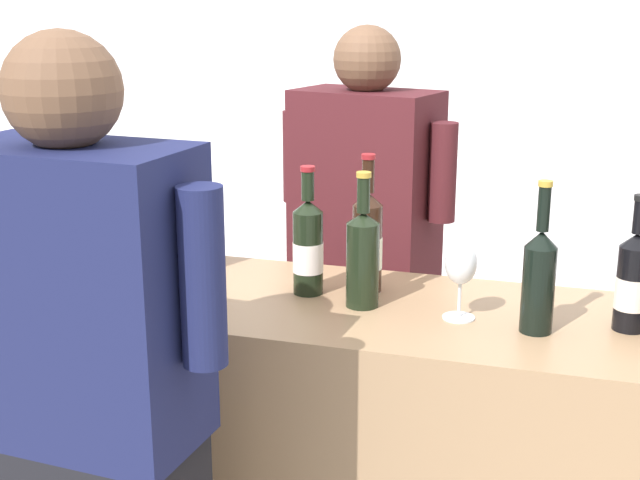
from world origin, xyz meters
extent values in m
cube|color=white|center=(0.00, 2.60, 1.40)|extent=(8.00, 0.10, 2.80)
cylinder|color=black|center=(-0.77, 0.13, 1.10)|extent=(0.08, 0.08, 0.20)
cone|color=black|center=(-0.77, 0.13, 1.22)|extent=(0.08, 0.08, 0.04)
cylinder|color=black|center=(-0.77, 0.13, 1.28)|extent=(0.03, 0.03, 0.09)
cylinder|color=maroon|center=(-0.77, 0.13, 1.33)|extent=(0.03, 0.03, 0.01)
cylinder|color=#EEEEC7|center=(-0.77, 0.13, 1.09)|extent=(0.08, 0.08, 0.06)
cylinder|color=black|center=(-0.83, 0.01, 1.10)|extent=(0.08, 0.08, 0.19)
cone|color=black|center=(-0.83, 0.01, 1.21)|extent=(0.08, 0.08, 0.03)
cylinder|color=black|center=(-0.83, 0.01, 1.27)|extent=(0.03, 0.03, 0.09)
cylinder|color=#B79333|center=(-0.83, 0.01, 1.32)|extent=(0.04, 0.04, 0.01)
cylinder|color=silver|center=(-0.83, 0.01, 1.09)|extent=(0.08, 0.08, 0.06)
cylinder|color=black|center=(0.40, -0.06, 1.10)|extent=(0.07, 0.07, 0.19)
cone|color=black|center=(0.40, -0.06, 1.21)|extent=(0.07, 0.07, 0.04)
cylinder|color=black|center=(0.40, -0.06, 1.28)|extent=(0.03, 0.03, 0.10)
cylinder|color=#B79333|center=(0.40, -0.06, 1.33)|extent=(0.03, 0.03, 0.01)
cylinder|color=black|center=(-0.82, -0.11, 1.10)|extent=(0.08, 0.08, 0.20)
cone|color=black|center=(-0.82, -0.11, 1.22)|extent=(0.08, 0.08, 0.04)
cylinder|color=black|center=(-0.82, -0.11, 1.28)|extent=(0.03, 0.03, 0.08)
cylinder|color=black|center=(-0.82, -0.11, 1.33)|extent=(0.03, 0.03, 0.01)
cylinder|color=silver|center=(-0.82, -0.11, 1.09)|extent=(0.08, 0.08, 0.07)
cylinder|color=black|center=(-0.02, 0.10, 1.11)|extent=(0.07, 0.07, 0.22)
cone|color=black|center=(-0.02, 0.10, 1.24)|extent=(0.07, 0.07, 0.03)
cylinder|color=black|center=(-0.02, 0.10, 1.29)|extent=(0.03, 0.03, 0.08)
cylinder|color=maroon|center=(-0.02, 0.10, 1.34)|extent=(0.03, 0.03, 0.01)
cylinder|color=silver|center=(-0.02, 0.10, 1.10)|extent=(0.08, 0.08, 0.08)
cylinder|color=black|center=(0.00, -0.01, 1.10)|extent=(0.08, 0.08, 0.20)
cone|color=black|center=(0.00, -0.01, 1.22)|extent=(0.08, 0.08, 0.03)
cylinder|color=black|center=(0.00, -0.01, 1.27)|extent=(0.03, 0.03, 0.08)
cylinder|color=#B79333|center=(0.00, -0.01, 1.32)|extent=(0.03, 0.03, 0.01)
cylinder|color=black|center=(-0.15, 0.04, 1.11)|extent=(0.07, 0.07, 0.21)
cone|color=black|center=(-0.15, 0.04, 1.22)|extent=(0.07, 0.07, 0.03)
cylinder|color=black|center=(-0.15, 0.04, 1.27)|extent=(0.03, 0.03, 0.07)
cylinder|color=maroon|center=(-0.15, 0.04, 1.32)|extent=(0.04, 0.04, 0.01)
cylinder|color=white|center=(-0.15, 0.04, 1.10)|extent=(0.08, 0.08, 0.07)
cylinder|color=black|center=(-0.63, -0.05, 1.10)|extent=(0.08, 0.08, 0.18)
cone|color=black|center=(-0.63, -0.05, 1.20)|extent=(0.08, 0.08, 0.03)
cylinder|color=black|center=(-0.63, -0.05, 1.27)|extent=(0.03, 0.03, 0.10)
cylinder|color=#B79333|center=(-0.63, -0.05, 1.32)|extent=(0.03, 0.03, 0.01)
cylinder|color=silver|center=(-0.63, -0.05, 1.09)|extent=(0.08, 0.08, 0.07)
cylinder|color=black|center=(0.60, 0.01, 1.10)|extent=(0.07, 0.07, 0.19)
cone|color=black|center=(0.60, 0.01, 1.21)|extent=(0.07, 0.07, 0.03)
cylinder|color=black|center=(0.60, 0.01, 1.26)|extent=(0.03, 0.03, 0.07)
cylinder|color=#F3DFCA|center=(0.60, 0.01, 1.09)|extent=(0.07, 0.07, 0.07)
cylinder|color=silver|center=(0.23, -0.03, 1.00)|extent=(0.07, 0.07, 0.00)
cylinder|color=silver|center=(0.23, -0.03, 1.05)|extent=(0.01, 0.01, 0.08)
ellipsoid|color=silver|center=(0.23, -0.03, 1.13)|extent=(0.07, 0.07, 0.10)
ellipsoid|color=maroon|center=(0.23, -0.03, 1.12)|extent=(0.06, 0.06, 0.03)
cylinder|color=silver|center=(-0.56, 0.16, 1.10)|extent=(0.22, 0.22, 0.19)
torus|color=silver|center=(-0.56, 0.16, 1.20)|extent=(0.23, 0.23, 0.01)
cube|color=black|center=(-0.15, 0.62, 0.43)|extent=(0.43, 0.32, 0.86)
cube|color=#47191E|center=(-0.15, 0.62, 1.15)|extent=(0.47, 0.33, 0.58)
sphere|color=brown|center=(-0.15, 0.62, 1.53)|extent=(0.20, 0.20, 0.20)
cylinder|color=#47191E|center=(0.09, 0.56, 1.22)|extent=(0.08, 0.08, 0.29)
cylinder|color=#47191E|center=(-0.40, 0.68, 1.22)|extent=(0.08, 0.08, 0.29)
cube|color=#191E47|center=(-0.39, -0.59, 1.18)|extent=(0.45, 0.27, 0.56)
sphere|color=brown|center=(-0.39, -0.59, 1.55)|extent=(0.21, 0.21, 0.21)
cylinder|color=#191E47|center=(-0.13, -0.61, 1.25)|extent=(0.08, 0.08, 0.32)
camera|label=1|loc=(0.47, -1.89, 1.71)|focal=48.56mm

